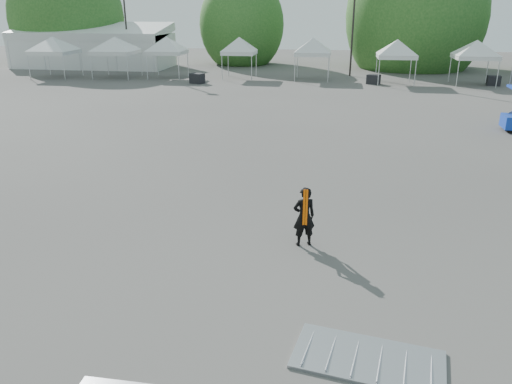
# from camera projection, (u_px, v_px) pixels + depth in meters

# --- Properties ---
(ground) EXTENTS (120.00, 120.00, 0.00)m
(ground) POSITION_uv_depth(u_px,v_px,m) (267.00, 216.00, 14.26)
(ground) COLOR #474442
(ground) RESTS_ON ground
(marquee) EXTENTS (15.00, 6.25, 4.23)m
(marquee) POSITION_uv_depth(u_px,v_px,m) (93.00, 47.00, 49.16)
(marquee) COLOR silver
(marquee) RESTS_ON ground
(light_pole_west) EXTENTS (0.60, 0.25, 10.30)m
(light_pole_west) POSITION_uv_depth(u_px,v_px,m) (124.00, 5.00, 46.34)
(light_pole_west) COLOR black
(light_pole_west) RESTS_ON ground
(light_pole_east) EXTENTS (0.60, 0.25, 9.80)m
(light_pole_east) POSITION_uv_depth(u_px,v_px,m) (354.00, 8.00, 41.55)
(light_pole_east) COLOR black
(light_pole_east) RESTS_ON ground
(tree_far_w) EXTENTS (4.80, 4.80, 7.30)m
(tree_far_w) POSITION_uv_depth(u_px,v_px,m) (68.00, 18.00, 51.63)
(tree_far_w) COLOR #382314
(tree_far_w) RESTS_ON ground
(tree_mid_w) EXTENTS (4.16, 4.16, 6.33)m
(tree_mid_w) POSITION_uv_depth(u_px,v_px,m) (242.00, 25.00, 51.10)
(tree_mid_w) COLOR #382314
(tree_mid_w) RESTS_ON ground
(tree_mid_e) EXTENTS (5.12, 5.12, 7.79)m
(tree_mid_e) POSITION_uv_depth(u_px,v_px,m) (415.00, 16.00, 47.41)
(tree_mid_e) COLOR #382314
(tree_mid_e) RESTS_ON ground
(tent_a) EXTENTS (4.63, 4.63, 3.88)m
(tent_a) POSITION_uv_depth(u_px,v_px,m) (53.00, 40.00, 41.43)
(tent_a) COLOR silver
(tent_a) RESTS_ON ground
(tent_b) EXTENTS (4.67, 4.67, 3.88)m
(tent_b) POSITION_uv_depth(u_px,v_px,m) (115.00, 40.00, 41.31)
(tent_b) COLOR silver
(tent_b) RESTS_ON ground
(tent_c) EXTENTS (4.10, 4.10, 3.88)m
(tent_c) POSITION_uv_depth(u_px,v_px,m) (166.00, 40.00, 41.18)
(tent_c) COLOR silver
(tent_c) RESTS_ON ground
(tent_d) EXTENTS (3.75, 3.75, 3.88)m
(tent_d) POSITION_uv_depth(u_px,v_px,m) (239.00, 40.00, 40.95)
(tent_d) COLOR silver
(tent_d) RESTS_ON ground
(tent_e) EXTENTS (4.02, 4.02, 3.88)m
(tent_e) POSITION_uv_depth(u_px,v_px,m) (313.00, 41.00, 39.99)
(tent_e) COLOR silver
(tent_e) RESTS_ON ground
(tent_f) EXTENTS (4.05, 4.05, 3.88)m
(tent_f) POSITION_uv_depth(u_px,v_px,m) (398.00, 43.00, 37.89)
(tent_f) COLOR silver
(tent_f) RESTS_ON ground
(tent_g) EXTENTS (4.26, 4.26, 3.88)m
(tent_g) POSITION_uv_depth(u_px,v_px,m) (477.00, 44.00, 37.29)
(tent_g) COLOR silver
(tent_g) RESTS_ON ground
(man) EXTENTS (0.65, 0.54, 1.54)m
(man) POSITION_uv_depth(u_px,v_px,m) (304.00, 217.00, 12.28)
(man) COLOR black
(man) RESTS_ON ground
(barrier_mid) EXTENTS (2.68, 1.67, 0.08)m
(barrier_mid) POSITION_uv_depth(u_px,v_px,m) (368.00, 359.00, 8.41)
(barrier_mid) COLOR #A5A7AD
(barrier_mid) RESTS_ON ground
(crate_west) EXTENTS (1.21, 1.08, 0.77)m
(crate_west) POSITION_uv_depth(u_px,v_px,m) (197.00, 78.00, 38.96)
(crate_west) COLOR black
(crate_west) RESTS_ON ground
(crate_mid) EXTENTS (1.14, 1.03, 0.72)m
(crate_mid) POSITION_uv_depth(u_px,v_px,m) (373.00, 79.00, 38.68)
(crate_mid) COLOR black
(crate_mid) RESTS_ON ground
(crate_east) EXTENTS (1.03, 0.84, 0.74)m
(crate_east) POSITION_uv_depth(u_px,v_px,m) (494.00, 81.00, 37.93)
(crate_east) COLOR black
(crate_east) RESTS_ON ground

